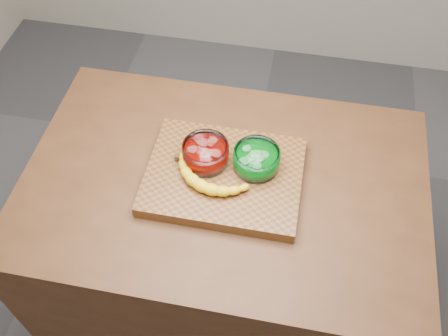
# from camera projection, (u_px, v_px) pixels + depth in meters

# --- Properties ---
(ground) EXTENTS (3.50, 3.50, 0.00)m
(ground) POSITION_uv_depth(u_px,v_px,m) (224.00, 302.00, 2.19)
(ground) COLOR #4F4F53
(ground) RESTS_ON ground
(counter) EXTENTS (1.20, 0.80, 0.90)m
(counter) POSITION_uv_depth(u_px,v_px,m) (224.00, 253.00, 1.83)
(counter) COLOR #4E2C17
(counter) RESTS_ON ground
(cutting_board) EXTENTS (0.45, 0.35, 0.04)m
(cutting_board) POSITION_uv_depth(u_px,v_px,m) (224.00, 176.00, 1.46)
(cutting_board) COLOR brown
(cutting_board) RESTS_ON counter
(bowl_red) EXTENTS (0.14, 0.14, 0.06)m
(bowl_red) POSITION_uv_depth(u_px,v_px,m) (206.00, 153.00, 1.45)
(bowl_red) COLOR white
(bowl_red) RESTS_ON cutting_board
(bowl_green) EXTENTS (0.13, 0.13, 0.06)m
(bowl_green) POSITION_uv_depth(u_px,v_px,m) (256.00, 159.00, 1.43)
(bowl_green) COLOR white
(bowl_green) RESTS_ON cutting_board
(banana) EXTENTS (0.26, 0.16, 0.04)m
(banana) POSITION_uv_depth(u_px,v_px,m) (212.00, 175.00, 1.42)
(banana) COLOR yellow
(banana) RESTS_ON cutting_board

